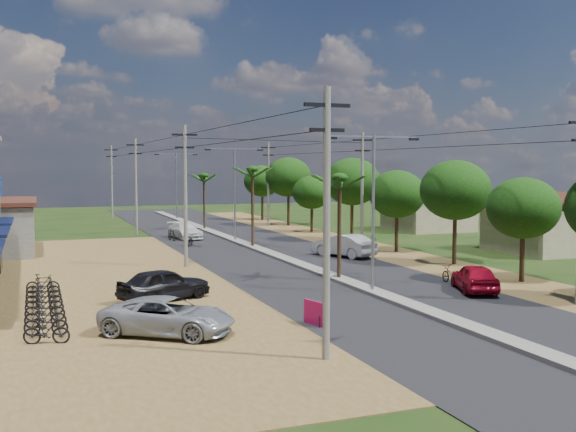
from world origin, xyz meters
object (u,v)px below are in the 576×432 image
object	(u,v)px
car_red_near	(475,278)
parked_scooter_row	(44,304)
car_parked_silver	(168,317)
car_silver_mid	(344,246)
moto_rider_east	(452,276)
roadside_sign	(314,313)
car_parked_dark	(164,285)
car_white_far	(185,231)

from	to	relation	value
car_red_near	parked_scooter_row	distance (m)	20.76
car_parked_silver	parked_scooter_row	bearing A→B (deg)	73.53
car_silver_mid	car_parked_silver	distance (m)	23.62
parked_scooter_row	moto_rider_east	bearing A→B (deg)	0.43
roadside_sign	parked_scooter_row	xyz separation A→B (m)	(-10.15, 5.95, -0.00)
car_parked_dark	parked_scooter_row	size ratio (longest dim) A/B	0.40
car_parked_silver	roadside_sign	xyz separation A→B (m)	(5.80, -0.54, -0.20)
car_red_near	roadside_sign	world-z (taller)	car_red_near
car_parked_silver	moto_rider_east	bearing A→B (deg)	-36.56
car_red_near	car_parked_silver	size ratio (longest dim) A/B	0.83
car_white_far	roadside_sign	distance (m)	33.93
car_silver_mid	car_white_far	xyz separation A→B (m)	(-8.01, 15.73, -0.10)
car_white_far	roadside_sign	bearing A→B (deg)	-101.66
car_white_far	car_parked_dark	distance (m)	27.48
car_silver_mid	moto_rider_east	xyz separation A→B (m)	(0.76, -12.03, -0.31)
car_parked_silver	moto_rider_east	size ratio (longest dim) A/B	2.74
car_parked_silver	car_red_near	bearing A→B (deg)	-43.92
roadside_sign	parked_scooter_row	bearing A→B (deg)	133.50
car_silver_mid	moto_rider_east	size ratio (longest dim) A/B	2.61
car_parked_silver	car_parked_dark	xyz separation A→B (m)	(1.07, 6.68, 0.06)
parked_scooter_row	car_silver_mid	bearing A→B (deg)	31.25
car_silver_mid	car_white_far	bearing A→B (deg)	-86.13
car_silver_mid	moto_rider_east	distance (m)	12.06
car_white_far	parked_scooter_row	world-z (taller)	car_white_far
car_red_near	parked_scooter_row	world-z (taller)	car_red_near
car_white_far	car_parked_silver	xyz separation A→B (m)	(-7.73, -33.34, 0.01)
car_red_near	parked_scooter_row	xyz separation A→B (m)	(-20.65, 2.16, -0.22)
car_silver_mid	parked_scooter_row	world-z (taller)	car_silver_mid
car_silver_mid	parked_scooter_row	xyz separation A→B (m)	(-20.09, -12.19, -0.30)
car_red_near	car_silver_mid	distance (m)	14.36
car_red_near	car_parked_silver	world-z (taller)	car_red_near
car_parked_dark	parked_scooter_row	bearing A→B (deg)	82.13
car_parked_silver	roadside_sign	distance (m)	5.83
car_silver_mid	roadside_sign	size ratio (longest dim) A/B	4.06
car_parked_silver	car_parked_dark	size ratio (longest dim) A/B	1.13
car_red_near	moto_rider_east	size ratio (longest dim) A/B	2.27
car_silver_mid	moto_rider_east	world-z (taller)	car_silver_mid
car_silver_mid	roadside_sign	bearing A→B (deg)	38.17
moto_rider_east	car_red_near	bearing A→B (deg)	86.76
car_parked_silver	roadside_sign	world-z (taller)	car_parked_silver
car_silver_mid	car_parked_silver	xyz separation A→B (m)	(-15.74, -17.61, -0.09)
car_red_near	moto_rider_east	world-z (taller)	car_red_near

